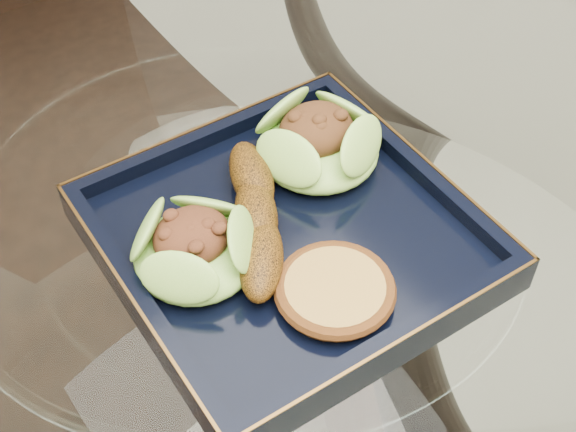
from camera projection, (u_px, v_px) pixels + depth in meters
dining_table at (251, 366)px, 0.76m from camera, size 1.13×1.13×0.77m
dining_chair at (12, 169)px, 0.96m from camera, size 0.48×0.48×1.04m
navy_plate at (288, 241)px, 0.64m from camera, size 0.29×0.29×0.02m
lettuce_wrap_left at (195, 250)px, 0.60m from camera, size 0.12×0.12×0.03m
lettuce_wrap_right at (318, 144)px, 0.67m from camera, size 0.12×0.12×0.04m
roasted_plantain at (256, 216)px, 0.62m from camera, size 0.11×0.15×0.03m
crumb_patty at (335, 291)px, 0.58m from camera, size 0.10×0.10×0.01m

